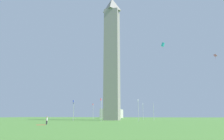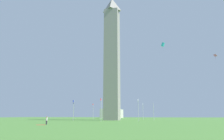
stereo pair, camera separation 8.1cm
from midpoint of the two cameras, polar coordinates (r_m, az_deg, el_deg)
ground_plane at (r=82.45m, az=0.03°, el=-13.96°), size 260.00×260.00×0.00m
obelisk_monument at (r=86.12m, az=0.03°, el=4.17°), size 5.90×5.90×53.61m
flagpole_n at (r=66.58m, az=-3.04°, el=-10.77°), size 1.12×0.14×7.33m
flagpole_ne at (r=69.23m, az=7.44°, el=-10.76°), size 1.12×0.14×7.33m
flagpole_e at (r=80.49m, az=11.64°, el=-10.86°), size 1.12×0.14×7.33m
flagpole_se at (r=92.21m, az=8.75°, el=-11.16°), size 1.12×0.14×7.33m
flagpole_s at (r=98.37m, az=2.10°, el=-11.38°), size 1.12×0.14×7.33m
flagpole_sw at (r=96.52m, az=-5.31°, el=-11.31°), size 1.12×0.14×7.33m
flagpole_w at (r=87.35m, az=-10.68°, el=-11.02°), size 1.12×0.14×7.33m
flagpole_nw at (r=74.88m, az=-10.74°, el=-10.78°), size 1.12×0.14×7.33m
person_white_shirt at (r=46.10m, az=-17.87°, el=-13.36°), size 0.32×0.32×1.68m
kite_pink_diamond at (r=70.96m, az=27.10°, el=3.65°), size 1.19×1.15×1.62m
kite_cyan_box at (r=75.65m, az=14.18°, el=6.97°), size 1.20×1.39×2.84m
distant_building at (r=148.40m, az=0.15°, el=-12.17°), size 27.14×11.29×6.23m
picnic_blanket_near_first_person at (r=44.63m, az=-19.38°, el=-14.37°), size 2.17×2.28×0.01m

